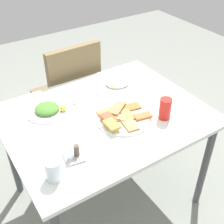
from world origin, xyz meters
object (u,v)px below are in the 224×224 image
condiment_caddy (74,155)px  spoon (85,97)px  soda_can (165,109)px  paper_napkin (86,99)px  dining_table (105,125)px  pide_platter (122,117)px  dining_chair (70,91)px  salad_plate_greens (48,110)px  fork (87,100)px  drinking_glass (53,170)px  salad_plate_rice (117,82)px

condiment_caddy → spoon: bearing=55.7°
soda_can → paper_napkin: soda_can is taller
dining_table → pide_platter: (0.05, -0.09, 0.09)m
dining_chair → salad_plate_greens: dining_chair is taller
fork → pide_platter: bearing=-69.7°
paper_napkin → condiment_caddy: 0.50m
dining_chair → spoon: (-0.08, -0.41, 0.20)m
dining_chair → drinking_glass: 1.06m
dining_chair → salad_plate_rice: (0.17, -0.39, 0.22)m
soda_can → fork: size_ratio=0.65×
fork → drinking_glass: bearing=-126.9°
dining_table → paper_napkin: bearing=94.5°
dining_table → salad_plate_greens: salad_plate_greens is taller
pide_platter → dining_chair: bearing=88.7°
dining_table → salad_plate_rice: bearing=44.4°
dining_chair → salad_plate_greens: 0.58m
soda_can → dining_table: bearing=141.6°
salad_plate_rice → fork: size_ratio=1.22×
dining_chair → salad_plate_rice: dining_chair is taller
salad_plate_rice → drinking_glass: bearing=-142.8°
pide_platter → fork: (-0.07, 0.27, -0.01)m
spoon → drinking_glass: bearing=-126.4°
salad_plate_rice → condiment_caddy: size_ratio=2.20×
salad_plate_greens → condiment_caddy: 0.41m
pide_platter → paper_napkin: size_ratio=2.10×
soda_can → condiment_caddy: 0.56m
pide_platter → fork: size_ratio=1.59×
dining_table → pide_platter: bearing=-60.0°
dining_chair → pide_platter: bearing=-91.3°
salad_plate_rice → condiment_caddy: bearing=-140.5°
pide_platter → fork: pide_platter is taller
spoon → salad_plate_greens: bearing=-172.3°
soda_can → salad_plate_greens: bearing=142.4°
salad_plate_greens → paper_napkin: bearing=-0.7°
pide_platter → spoon: size_ratio=1.52×
dining_table → condiment_caddy: 0.39m
dining_chair → pide_platter: size_ratio=3.02×
soda_can → drinking_glass: (-0.69, -0.07, -0.01)m
condiment_caddy → paper_napkin: bearing=54.6°
spoon → fork: bearing=-85.9°
dining_chair → paper_napkin: 0.48m
dining_chair → dining_table: bearing=-96.4°
dining_table → condiment_caddy: size_ratio=10.60×
salad_plate_greens → condiment_caddy: (-0.04, -0.41, 0.01)m
soda_can → drinking_glass: bearing=-174.2°
salad_plate_greens → paper_napkin: 0.25m
dining_table → drinking_glass: (-0.43, -0.28, 0.13)m
dining_chair → soda_can: (0.19, -0.83, 0.26)m
drinking_glass → paper_napkin: (0.41, 0.47, -0.05)m
spoon → salad_plate_rice: bearing=8.7°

